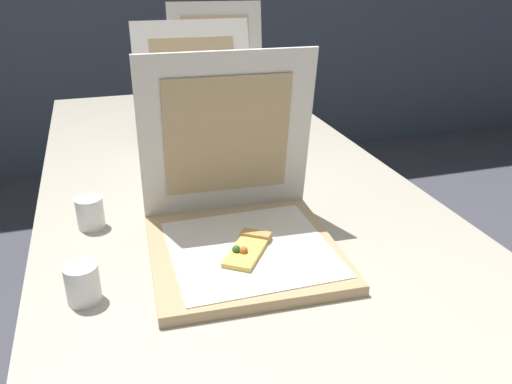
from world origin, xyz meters
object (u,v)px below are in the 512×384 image
(table, at_px, (231,206))
(cup_white_near_left, at_px, (83,283))
(pizza_box_back, at_px, (221,98))
(pizza_box_middle, at_px, (204,142))
(cup_white_near_center, at_px, (90,213))
(pizza_box_front, at_px, (241,225))

(table, height_order, cup_white_near_left, cup_white_near_left)
(table, height_order, pizza_box_back, pizza_box_back)
(table, distance_m, cup_white_near_left, 0.53)
(pizza_box_middle, relative_size, cup_white_near_center, 7.48)
(cup_white_near_center, relative_size, cup_white_near_left, 1.00)
(cup_white_near_left, bearing_deg, pizza_box_middle, 60.84)
(pizza_box_middle, distance_m, cup_white_near_left, 0.70)
(pizza_box_back, bearing_deg, cup_white_near_center, -113.29)
(pizza_box_front, bearing_deg, pizza_box_back, 81.58)
(pizza_box_front, distance_m, pizza_box_middle, 0.53)
(table, relative_size, cup_white_near_center, 30.67)
(pizza_box_back, xyz_separation_m, cup_white_near_center, (-0.49, -0.80, -0.02))
(pizza_box_middle, relative_size, cup_white_near_left, 7.48)
(cup_white_near_center, height_order, cup_white_near_left, same)
(table, height_order, cup_white_near_center, cup_white_near_center)
(pizza_box_middle, xyz_separation_m, cup_white_near_center, (-0.33, -0.34, -0.02))
(table, bearing_deg, cup_white_near_center, -162.73)
(cup_white_near_center, bearing_deg, pizza_box_back, 58.74)
(pizza_box_back, height_order, cup_white_near_left, pizza_box_back)
(cup_white_near_center, bearing_deg, pizza_box_front, -32.57)
(table, height_order, pizza_box_middle, pizza_box_middle)
(pizza_box_front, bearing_deg, pizza_box_middle, 88.92)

